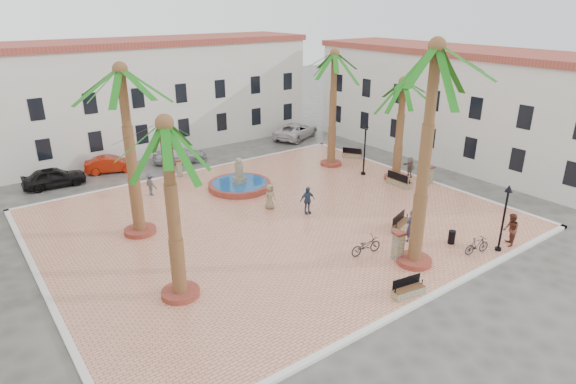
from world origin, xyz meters
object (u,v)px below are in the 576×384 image
palm_s (434,71)px  palm_e (403,94)px  bollard_n (179,168)px  pedestrian_east (410,167)px  bollard_se (398,245)px  bench_se (401,225)px  cyclist_b (511,230)px  lamppost_e (365,139)px  car_white (296,130)px  palm_nw (122,89)px  car_red (111,164)px  pedestrian_fountain_b (307,200)px  car_silver (180,155)px  palm_ne (334,66)px  bench_s (408,291)px  bicycle_a (366,246)px  bench_ne (352,155)px  bicycle_b (477,245)px  litter_bin (452,237)px  palm_sw (167,146)px  bollard_e (430,175)px  pedestrian_north (151,184)px  pedestrian_fountain_a (270,197)px  cyclist_a (411,226)px  bench_e (399,182)px  fountain (239,184)px  lamppost_s (506,207)px

palm_s → palm_e: (8.68, 8.95, -3.18)m
bollard_n → pedestrian_east: pedestrian_east is taller
bollard_se → pedestrian_east: 13.07m
bench_se → cyclist_b: 5.75m
lamppost_e → car_white: 12.38m
lamppost_e → cyclist_b: bearing=-98.3°
palm_nw → palm_s: palm_s is taller
car_red → cyclist_b: bearing=-134.3°
pedestrian_fountain_b → car_silver: size_ratio=0.40×
palm_ne → pedestrian_fountain_b: bearing=-139.7°
bench_s → bicycle_a: (1.20, 3.86, 0.24)m
bench_ne → lamppost_e: lamppost_e is taller
bicycle_b → pedestrian_fountain_b: bearing=35.3°
lamppost_e → litter_bin: lamppost_e is taller
bollard_n → bicycle_b: size_ratio=0.86×
bicycle_b → pedestrian_east: size_ratio=1.01×
palm_nw → palm_sw: palm_nw is taller
palm_e → bicycle_b: bearing=-117.3°
palm_s → bollard_e: size_ratio=8.33×
bollard_e → pedestrian_north: bearing=150.0°
pedestrian_north → pedestrian_fountain_b: bearing=-156.1°
pedestrian_fountain_a → car_silver: size_ratio=0.37×
palm_nw → car_silver: palm_nw is taller
bench_se → pedestrian_fountain_a: pedestrian_fountain_a is taller
bollard_e → car_red: 24.19m
palm_s → cyclist_a: 8.87m
palm_ne → pedestrian_fountain_b: size_ratio=5.22×
palm_e → cyclist_a: bearing=-134.0°
palm_nw → pedestrian_fountain_b: size_ratio=5.45×
cyclist_a → car_silver: cyclist_a is taller
bench_s → bench_ne: size_ratio=0.98×
bollard_se → cyclist_a: cyclist_a is taller
pedestrian_fountain_b → pedestrian_north: (-6.58, 8.71, -0.07)m
litter_bin → bench_e: bearing=59.8°
bench_ne → litter_bin: size_ratio=2.30×
pedestrian_fountain_a → pedestrian_north: 8.45m
palm_e → bollard_n: 17.10m
pedestrian_east → car_silver: pedestrian_east is taller
bench_ne → cyclist_a: (-8.09, -13.07, 0.66)m
palm_s → pedestrian_east: size_ratio=7.15×
pedestrian_fountain_a → palm_ne: bearing=19.6°
bench_se → fountain: bearing=91.5°
bollard_n → lamppost_s: bearing=-67.5°
car_red → lamppost_e: bearing=-111.2°
palm_nw → pedestrian_east: palm_nw is taller
bench_s → bollard_e: 15.11m
palm_s → car_white: palm_s is taller
bench_s → car_white: size_ratio=0.30×
bollard_e → pedestrian_fountain_a: 12.24m
lamppost_e → bicycle_b: bearing=-108.3°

